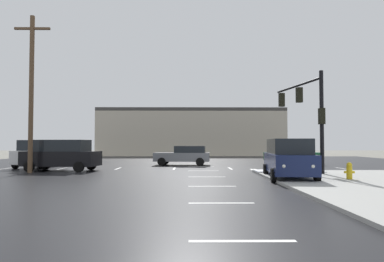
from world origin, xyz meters
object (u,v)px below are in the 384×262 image
traffic_signal_mast (307,107)px  suv_black (61,154)px  suv_navy (289,158)px  sedan_green (290,155)px  utility_pole_mid (31,90)px  fire_hydrant (349,171)px  suv_white (41,153)px  sedan_grey (184,155)px

traffic_signal_mast → suv_black: (-15.49, 2.05, -2.93)m
suv_navy → sedan_green: bearing=169.4°
traffic_signal_mast → suv_navy: traffic_signal_mast is taller
traffic_signal_mast → utility_pole_mid: bearing=77.6°
traffic_signal_mast → suv_navy: size_ratio=1.15×
fire_hydrant → suv_navy: (-2.51, 1.21, 0.55)m
traffic_signal_mast → suv_black: traffic_signal_mast is taller
sedan_green → utility_pole_mid: (-18.36, -7.62, 4.25)m
suv_white → sedan_green: bearing=-75.7°
traffic_signal_mast → suv_navy: (-2.08, -3.18, -2.93)m
suv_navy → suv_black: same height
fire_hydrant → sedan_grey: size_ratio=0.17×
fire_hydrant → sedan_green: (1.04, 12.69, 0.32)m
suv_black → sedan_grey: bearing=-138.5°
traffic_signal_mast → fire_hydrant: traffic_signal_mast is taller
suv_black → utility_pole_mid: utility_pole_mid is taller
suv_white → utility_pole_mid: utility_pole_mid is taller
fire_hydrant → suv_white: 21.08m
sedan_green → sedan_grey: bearing=-178.4°
sedan_green → suv_navy: (-3.55, -11.48, 0.24)m
suv_navy → sedan_grey: size_ratio=1.07×
utility_pole_mid → traffic_signal_mast: bearing=-2.3°
traffic_signal_mast → sedan_grey: 11.14m
suv_black → sedan_green: bearing=-153.1°
sedan_green → sedan_grey: size_ratio=0.99×
suv_navy → sedan_grey: bearing=-146.7°
fire_hydrant → sedan_grey: 14.38m
utility_pole_mid → fire_hydrant: bearing=-16.3°
suv_white → suv_navy: bearing=-112.0°
suv_white → traffic_signal_mast: bearing=-100.5°
sedan_grey → utility_pole_mid: (-9.39, -6.92, 4.25)m
suv_white → sedan_green: size_ratio=1.08×
traffic_signal_mast → sedan_grey: bearing=34.5°
suv_navy → sedan_grey: 12.07m
suv_black → sedan_grey: suv_black is taller
sedan_grey → traffic_signal_mast: bearing=139.7°
sedan_grey → utility_pole_mid: 12.41m
suv_white → suv_navy: (16.17, -8.56, 0.00)m
sedan_green → suv_navy: 12.02m
suv_navy → utility_pole_mid: bearing=-98.0°
suv_black → fire_hydrant: bearing=164.6°
traffic_signal_mast → suv_black: bearing=72.3°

